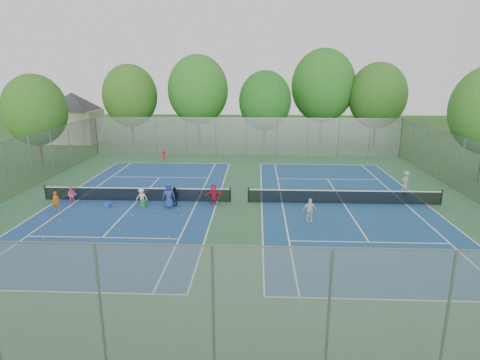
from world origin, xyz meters
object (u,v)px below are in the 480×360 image
Objects in this scene: ball_hopper at (144,204)px; net_left at (137,195)px; net_right at (344,197)px; instructor at (405,185)px; ball_crate at (108,205)px.

net_left is at bearing 122.12° from ball_hopper.
net_right is 6.32× the size of instructor.
ball_crate is 2.38m from ball_hopper.
ball_hopper is at bearing -174.29° from net_right.
net_right is (14.00, 0.00, 0.00)m from net_left.
net_left is at bearing 180.00° from net_right.
ball_hopper is at bearing -27.45° from instructor.
instructor is (19.87, 2.54, 0.87)m from ball_crate.
instructor is at bearing 7.29° from ball_crate.
ball_hopper is 17.69m from instructor.
ball_hopper is at bearing -57.88° from net_left.
instructor reaches higher than net_right.
net_left is 26.16× the size of ball_hopper.
net_left is 37.13× the size of ball_crate.
instructor reaches higher than ball_crate.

